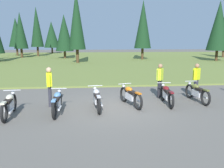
% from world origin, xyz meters
% --- Properties ---
extents(ground_plane, '(140.00, 140.00, 0.00)m').
position_xyz_m(ground_plane, '(0.00, 0.00, 0.00)').
color(ground_plane, '#605B54').
extents(grass_moorland, '(80.00, 44.00, 0.10)m').
position_xyz_m(grass_moorland, '(0.00, 26.45, 0.05)').
color(grass_moorland, olive).
rests_on(grass_moorland, ground).
extents(forest_treeline, '(42.82, 28.85, 8.81)m').
position_xyz_m(forest_treeline, '(-5.81, 27.18, 4.63)').
color(forest_treeline, '#47331E').
rests_on(forest_treeline, ground).
extents(motorcycle_cream, '(0.62, 2.10, 0.88)m').
position_xyz_m(motorcycle_cream, '(-3.93, -0.74, 0.44)').
color(motorcycle_cream, black).
rests_on(motorcycle_cream, ground).
extents(motorcycle_sky_blue, '(0.62, 2.10, 0.88)m').
position_xyz_m(motorcycle_sky_blue, '(-2.23, -0.55, 0.44)').
color(motorcycle_sky_blue, black).
rests_on(motorcycle_sky_blue, ground).
extents(motorcycle_silver, '(0.62, 2.10, 0.88)m').
position_xyz_m(motorcycle_silver, '(-0.70, -0.12, 0.44)').
color(motorcycle_silver, black).
rests_on(motorcycle_silver, ground).
extents(motorcycle_orange, '(0.79, 2.05, 0.88)m').
position_xyz_m(motorcycle_orange, '(0.76, 0.28, 0.44)').
color(motorcycle_orange, black).
rests_on(motorcycle_orange, ground).
extents(motorcycle_maroon, '(0.62, 2.10, 0.88)m').
position_xyz_m(motorcycle_maroon, '(2.38, 0.31, 0.44)').
color(motorcycle_maroon, black).
rests_on(motorcycle_maroon, ground).
extents(motorcycle_olive, '(0.62, 2.10, 0.88)m').
position_xyz_m(motorcycle_olive, '(3.91, 0.62, 0.44)').
color(motorcycle_olive, black).
rests_on(motorcycle_olive, ground).
extents(rider_in_hivis_vest, '(0.39, 0.46, 1.67)m').
position_xyz_m(rider_in_hivis_vest, '(2.44, 1.57, 0.95)').
color(rider_in_hivis_vest, black).
rests_on(rider_in_hivis_vest, ground).
extents(rider_checking_bike, '(0.44, 0.40, 1.67)m').
position_xyz_m(rider_checking_bike, '(4.26, 1.51, 0.95)').
color(rider_checking_bike, '#2D2D38').
rests_on(rider_checking_bike, ground).
extents(rider_with_back_turned, '(0.27, 0.55, 1.67)m').
position_xyz_m(rider_with_back_turned, '(-2.66, 0.52, 0.95)').
color(rider_with_back_turned, '#2D2D38').
rests_on(rider_with_back_turned, ground).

